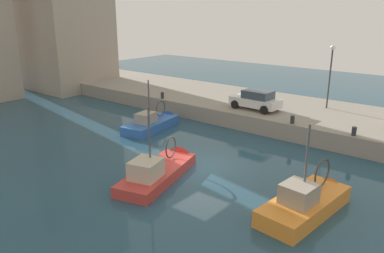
{
  "coord_description": "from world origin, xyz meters",
  "views": [
    {
      "loc": [
        -15.76,
        -12.12,
        8.53
      ],
      "look_at": [
        2.58,
        2.82,
        1.2
      ],
      "focal_mm": 35.32,
      "sensor_mm": 36.0,
      "label": 1
    }
  ],
  "objects_px": {
    "mooring_bollard_mid": "(292,120)",
    "quay_streetlamp": "(331,66)",
    "fishing_boat_red": "(161,174)",
    "mooring_bollard_south": "(354,131)",
    "fishing_boat_blue": "(154,126)",
    "fishing_boat_orange": "(308,208)",
    "mooring_bollard_north": "(162,95)",
    "parked_car_white": "(256,100)"
  },
  "relations": [
    {
      "from": "mooring_bollard_mid",
      "to": "quay_streetlamp",
      "type": "height_order",
      "value": "quay_streetlamp"
    },
    {
      "from": "fishing_boat_red",
      "to": "mooring_bollard_south",
      "type": "xyz_separation_m",
      "value": [
        9.79,
        -6.87,
        1.33
      ]
    },
    {
      "from": "fishing_boat_blue",
      "to": "mooring_bollard_south",
      "type": "relative_size",
      "value": 10.56
    },
    {
      "from": "fishing_boat_blue",
      "to": "mooring_bollard_south",
      "type": "bearing_deg",
      "value": -74.04
    },
    {
      "from": "fishing_boat_orange",
      "to": "fishing_boat_blue",
      "type": "height_order",
      "value": "fishing_boat_orange"
    },
    {
      "from": "fishing_boat_red",
      "to": "quay_streetlamp",
      "type": "height_order",
      "value": "quay_streetlamp"
    },
    {
      "from": "fishing_boat_orange",
      "to": "quay_streetlamp",
      "type": "height_order",
      "value": "quay_streetlamp"
    },
    {
      "from": "mooring_bollard_north",
      "to": "parked_car_white",
      "type": "bearing_deg",
      "value": -77.5
    },
    {
      "from": "parked_car_white",
      "to": "mooring_bollard_north",
      "type": "bearing_deg",
      "value": 102.5
    },
    {
      "from": "fishing_boat_orange",
      "to": "mooring_bollard_south",
      "type": "xyz_separation_m",
      "value": [
        8.31,
        0.69,
        1.35
      ]
    },
    {
      "from": "fishing_boat_red",
      "to": "mooring_bollard_north",
      "type": "distance_m",
      "value": 13.45
    },
    {
      "from": "mooring_bollard_south",
      "to": "quay_streetlamp",
      "type": "height_order",
      "value": "quay_streetlamp"
    },
    {
      "from": "fishing_boat_red",
      "to": "parked_car_white",
      "type": "height_order",
      "value": "fishing_boat_red"
    },
    {
      "from": "mooring_bollard_north",
      "to": "fishing_boat_blue",
      "type": "bearing_deg",
      "value": -144.72
    },
    {
      "from": "parked_car_white",
      "to": "mooring_bollard_north",
      "type": "distance_m",
      "value": 8.37
    },
    {
      "from": "fishing_boat_orange",
      "to": "fishing_boat_red",
      "type": "relative_size",
      "value": 0.9
    },
    {
      "from": "mooring_bollard_south",
      "to": "mooring_bollard_mid",
      "type": "relative_size",
      "value": 1.0
    },
    {
      "from": "fishing_boat_blue",
      "to": "mooring_bollard_mid",
      "type": "height_order",
      "value": "fishing_boat_blue"
    },
    {
      "from": "mooring_bollard_mid",
      "to": "mooring_bollard_north",
      "type": "xyz_separation_m",
      "value": [
        0.0,
        12.0,
        0.0
      ]
    },
    {
      "from": "mooring_bollard_north",
      "to": "quay_streetlamp",
      "type": "distance_m",
      "value": 13.8
    },
    {
      "from": "mooring_bollard_mid",
      "to": "mooring_bollard_south",
      "type": "bearing_deg",
      "value": -90.0
    },
    {
      "from": "fishing_boat_orange",
      "to": "fishing_boat_red",
      "type": "distance_m",
      "value": 7.71
    },
    {
      "from": "mooring_bollard_south",
      "to": "fishing_boat_orange",
      "type": "bearing_deg",
      "value": -175.23
    },
    {
      "from": "fishing_boat_blue",
      "to": "mooring_bollard_mid",
      "type": "distance_m",
      "value": 10.15
    },
    {
      "from": "fishing_boat_orange",
      "to": "mooring_bollard_mid",
      "type": "bearing_deg",
      "value": 29.46
    },
    {
      "from": "fishing_boat_orange",
      "to": "mooring_bollard_north",
      "type": "distance_m",
      "value": 18.69
    },
    {
      "from": "fishing_boat_blue",
      "to": "fishing_boat_red",
      "type": "bearing_deg",
      "value": -132.91
    },
    {
      "from": "quay_streetlamp",
      "to": "mooring_bollard_mid",
      "type": "bearing_deg",
      "value": 177.64
    },
    {
      "from": "fishing_boat_orange",
      "to": "mooring_bollard_south",
      "type": "bearing_deg",
      "value": 4.77
    },
    {
      "from": "parked_car_white",
      "to": "quay_streetlamp",
      "type": "relative_size",
      "value": 0.8
    },
    {
      "from": "parked_car_white",
      "to": "fishing_boat_red",
      "type": "bearing_deg",
      "value": -175.21
    },
    {
      "from": "mooring_bollard_mid",
      "to": "quay_streetlamp",
      "type": "relative_size",
      "value": 0.11
    },
    {
      "from": "mooring_bollard_north",
      "to": "quay_streetlamp",
      "type": "xyz_separation_m",
      "value": [
        5.65,
        -12.23,
        2.98
      ]
    },
    {
      "from": "fishing_boat_orange",
      "to": "fishing_boat_blue",
      "type": "bearing_deg",
      "value": 72.17
    },
    {
      "from": "mooring_bollard_mid",
      "to": "parked_car_white",
      "type": "bearing_deg",
      "value": 64.82
    },
    {
      "from": "fishing_boat_orange",
      "to": "fishing_boat_red",
      "type": "bearing_deg",
      "value": 101.06
    },
    {
      "from": "fishing_boat_blue",
      "to": "parked_car_white",
      "type": "xyz_separation_m",
      "value": [
        5.61,
        -5.46,
        1.84
      ]
    },
    {
      "from": "fishing_boat_blue",
      "to": "mooring_bollard_south",
      "type": "distance_m",
      "value": 13.91
    },
    {
      "from": "mooring_bollard_south",
      "to": "mooring_bollard_north",
      "type": "distance_m",
      "value": 16.0
    },
    {
      "from": "fishing_boat_blue",
      "to": "mooring_bollard_north",
      "type": "relative_size",
      "value": 10.56
    },
    {
      "from": "fishing_boat_blue",
      "to": "mooring_bollard_mid",
      "type": "relative_size",
      "value": 10.56
    },
    {
      "from": "mooring_bollard_mid",
      "to": "mooring_bollard_north",
      "type": "bearing_deg",
      "value": 90.0
    }
  ]
}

